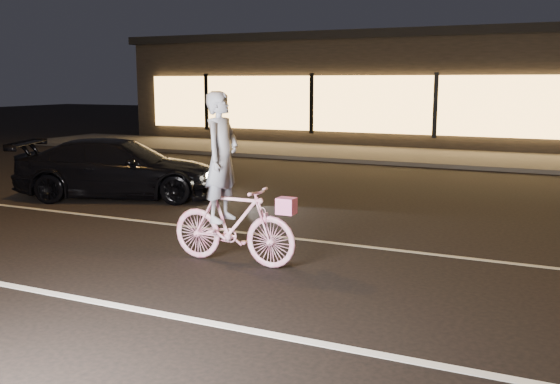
% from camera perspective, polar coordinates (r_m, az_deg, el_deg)
% --- Properties ---
extents(ground, '(90.00, 90.00, 0.00)m').
position_cam_1_polar(ground, '(8.16, -7.05, -7.12)').
color(ground, black).
rests_on(ground, ground).
extents(lane_stripe_near, '(60.00, 0.12, 0.01)m').
position_cam_1_polar(lane_stripe_near, '(7.01, -13.64, -10.25)').
color(lane_stripe_near, silver).
rests_on(lane_stripe_near, ground).
extents(lane_stripe_far, '(60.00, 0.10, 0.01)m').
position_cam_1_polar(lane_stripe_far, '(9.85, -0.89, -4.02)').
color(lane_stripe_far, gray).
rests_on(lane_stripe_far, ground).
extents(sidewalk, '(30.00, 4.00, 0.12)m').
position_cam_1_polar(sidewalk, '(20.17, 12.85, 3.17)').
color(sidewalk, '#383533').
rests_on(sidewalk, ground).
extents(storefront, '(25.40, 8.42, 4.20)m').
position_cam_1_polar(storefront, '(25.90, 15.86, 9.15)').
color(storefront, black).
rests_on(storefront, ground).
extents(cyclist, '(1.81, 0.62, 2.28)m').
position_cam_1_polar(cyclist, '(8.26, -4.60, -1.07)').
color(cyclist, '#D93072').
rests_on(cyclist, ground).
extents(sedan, '(4.56, 3.15, 1.23)m').
position_cam_1_polar(sedan, '(13.39, -14.42, 2.08)').
color(sedan, black).
rests_on(sedan, ground).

